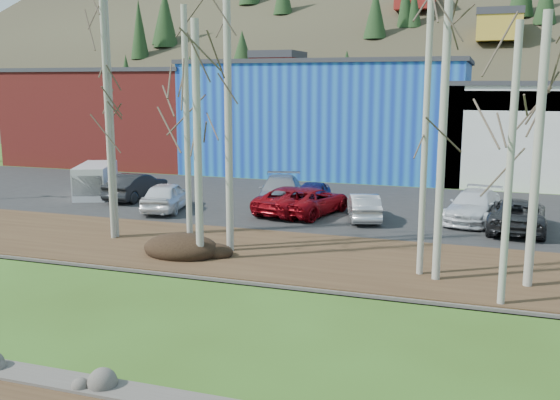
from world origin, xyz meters
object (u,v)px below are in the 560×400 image
(car_4, at_px, (312,195))
(car_5, at_px, (364,207))
(van_grey, at_px, (95,181))
(car_0, at_px, (167,196))
(car_6, at_px, (517,214))
(car_7, at_px, (474,206))
(car_2, at_px, (294,200))
(car_3, at_px, (280,192))
(car_8, at_px, (311,201))
(car_1, at_px, (136,186))

(car_4, xyz_separation_m, car_5, (3.13, -1.83, -0.05))
(car_5, relative_size, van_grey, 0.86)
(car_0, distance_m, car_6, 17.12)
(car_7, bearing_deg, car_2, -162.52)
(car_0, bearing_deg, car_2, -178.84)
(car_0, bearing_deg, car_3, -162.51)
(car_3, height_order, van_grey, van_grey)
(car_0, relative_size, car_5, 1.13)
(car_3, bearing_deg, car_8, -48.98)
(car_3, xyz_separation_m, car_7, (9.94, -0.46, -0.07))
(car_1, relative_size, car_8, 0.91)
(car_0, height_order, car_5, car_0)
(car_5, bearing_deg, car_8, -25.07)
(car_3, xyz_separation_m, car_8, (2.12, -1.46, -0.11))
(car_1, xyz_separation_m, car_8, (10.57, -0.85, -0.05))
(car_6, bearing_deg, car_4, -7.07)
(car_2, bearing_deg, car_0, 27.02)
(car_0, bearing_deg, car_1, -46.78)
(car_2, height_order, car_3, car_3)
(car_8, relative_size, van_grey, 1.08)
(car_6, bearing_deg, car_3, -5.78)
(car_5, xyz_separation_m, car_7, (5.06, 1.40, 0.08))
(car_6, distance_m, car_8, 9.71)
(car_2, bearing_deg, car_6, -167.21)
(van_grey, bearing_deg, car_6, -25.57)
(car_5, bearing_deg, van_grey, -21.25)
(car_7, relative_size, car_8, 1.01)
(car_3, height_order, car_4, car_3)
(car_6, bearing_deg, van_grey, -0.12)
(car_8, bearing_deg, car_0, 25.49)
(car_7, xyz_separation_m, van_grey, (-21.13, -0.15, 0.20))
(car_8, bearing_deg, car_3, -20.09)
(car_3, bearing_deg, car_7, -17.02)
(car_6, xyz_separation_m, car_8, (-9.71, 0.32, -0.04))
(car_7, xyz_separation_m, car_8, (-7.82, -1.00, -0.04))
(car_1, relative_size, car_3, 0.82)
(car_5, xyz_separation_m, car_6, (6.95, 0.08, 0.08))
(car_7, bearing_deg, car_0, -159.97)
(car_0, relative_size, car_2, 0.89)
(car_4, relative_size, car_7, 0.82)
(van_grey, bearing_deg, car_4, -20.09)
(car_1, bearing_deg, car_7, -177.60)
(car_1, xyz_separation_m, car_5, (13.33, -1.25, -0.10))
(car_3, bearing_deg, car_2, -65.21)
(car_2, distance_m, car_4, 1.54)
(car_1, xyz_separation_m, van_grey, (-2.74, 0.00, 0.18))
(car_0, bearing_deg, car_4, -169.13)
(car_5, bearing_deg, car_3, -37.71)
(car_2, xyz_separation_m, van_grey, (-12.39, 0.86, 0.24))
(car_1, height_order, car_5, car_1)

